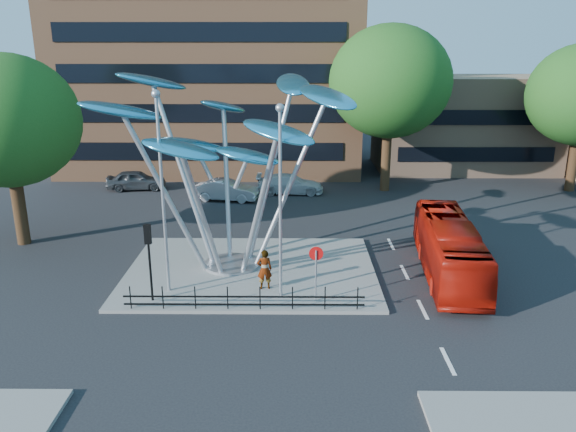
{
  "coord_description": "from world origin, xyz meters",
  "views": [
    {
      "loc": [
        1.0,
        -19.41,
        10.73
      ],
      "look_at": [
        0.81,
        4.0,
        3.49
      ],
      "focal_mm": 35.0,
      "sensor_mm": 36.0,
      "label": 1
    }
  ],
  "objects_px": {
    "no_entry_sign_island": "(316,264)",
    "parked_car_right": "(290,184)",
    "tree_left": "(7,121)",
    "street_lamp_left": "(161,177)",
    "parked_car_left": "(136,180)",
    "leaf_sculpture": "(227,129)",
    "tree_right": "(390,82)",
    "parked_car_mid": "(226,190)",
    "pedestrian": "(265,269)",
    "street_lamp_right": "(280,186)",
    "red_bus": "(449,248)",
    "traffic_light_island": "(149,246)"
  },
  "relations": [
    {
      "from": "parked_car_left",
      "to": "parked_car_right",
      "type": "distance_m",
      "value": 11.75
    },
    {
      "from": "tree_right",
      "to": "traffic_light_island",
      "type": "bearing_deg",
      "value": -123.69
    },
    {
      "from": "traffic_light_island",
      "to": "no_entry_sign_island",
      "type": "bearing_deg",
      "value": 0.13
    },
    {
      "from": "tree_left",
      "to": "parked_car_mid",
      "type": "relative_size",
      "value": 2.3
    },
    {
      "from": "tree_right",
      "to": "street_lamp_left",
      "type": "xyz_separation_m",
      "value": [
        -12.5,
        -18.5,
        -2.68
      ]
    },
    {
      "from": "no_entry_sign_island",
      "to": "red_bus",
      "type": "bearing_deg",
      "value": 26.99
    },
    {
      "from": "street_lamp_left",
      "to": "traffic_light_island",
      "type": "xyz_separation_m",
      "value": [
        -0.5,
        -1.0,
        -2.74
      ]
    },
    {
      "from": "no_entry_sign_island",
      "to": "red_bus",
      "type": "xyz_separation_m",
      "value": [
        6.5,
        3.31,
        -0.48
      ]
    },
    {
      "from": "tree_right",
      "to": "street_lamp_right",
      "type": "distance_m",
      "value": 20.64
    },
    {
      "from": "pedestrian",
      "to": "no_entry_sign_island",
      "type": "bearing_deg",
      "value": 144.12
    },
    {
      "from": "no_entry_sign_island",
      "to": "pedestrian",
      "type": "height_order",
      "value": "no_entry_sign_island"
    },
    {
      "from": "red_bus",
      "to": "parked_car_mid",
      "type": "xyz_separation_m",
      "value": [
        -12.19,
        13.23,
        -0.59
      ]
    },
    {
      "from": "red_bus",
      "to": "pedestrian",
      "type": "relative_size",
      "value": 5.2
    },
    {
      "from": "red_bus",
      "to": "parked_car_left",
      "type": "bearing_deg",
      "value": 145.79
    },
    {
      "from": "tree_left",
      "to": "street_lamp_left",
      "type": "relative_size",
      "value": 1.17
    },
    {
      "from": "leaf_sculpture",
      "to": "parked_car_left",
      "type": "xyz_separation_m",
      "value": [
        -8.82,
        15.33,
        -6.12
      ]
    },
    {
      "from": "pedestrian",
      "to": "parked_car_left",
      "type": "height_order",
      "value": "pedestrian"
    },
    {
      "from": "no_entry_sign_island",
      "to": "parked_car_right",
      "type": "relative_size",
      "value": 0.5
    },
    {
      "from": "street_lamp_left",
      "to": "street_lamp_right",
      "type": "bearing_deg",
      "value": -5.71
    },
    {
      "from": "street_lamp_left",
      "to": "parked_car_mid",
      "type": "relative_size",
      "value": 1.96
    },
    {
      "from": "street_lamp_left",
      "to": "traffic_light_island",
      "type": "distance_m",
      "value": 2.96
    },
    {
      "from": "tree_left",
      "to": "street_lamp_left",
      "type": "height_order",
      "value": "tree_left"
    },
    {
      "from": "street_lamp_left",
      "to": "parked_car_right",
      "type": "relative_size",
      "value": 1.79
    },
    {
      "from": "leaf_sculpture",
      "to": "street_lamp_right",
      "type": "bearing_deg",
      "value": -55.09
    },
    {
      "from": "traffic_light_island",
      "to": "pedestrian",
      "type": "bearing_deg",
      "value": 14.71
    },
    {
      "from": "tree_right",
      "to": "street_lamp_left",
      "type": "distance_m",
      "value": 22.49
    },
    {
      "from": "tree_right",
      "to": "no_entry_sign_island",
      "type": "height_order",
      "value": "tree_right"
    },
    {
      "from": "parked_car_left",
      "to": "red_bus",
      "type": "bearing_deg",
      "value": -136.7
    },
    {
      "from": "red_bus",
      "to": "parked_car_left",
      "type": "xyz_separation_m",
      "value": [
        -19.39,
        16.18,
        -0.59
      ]
    },
    {
      "from": "street_lamp_right",
      "to": "parked_car_right",
      "type": "distance_m",
      "value": 18.55
    },
    {
      "from": "no_entry_sign_island",
      "to": "parked_car_left",
      "type": "distance_m",
      "value": 23.39
    },
    {
      "from": "tree_left",
      "to": "parked_car_left",
      "type": "height_order",
      "value": "tree_left"
    },
    {
      "from": "tree_left",
      "to": "street_lamp_right",
      "type": "bearing_deg",
      "value": -25.77
    },
    {
      "from": "tree_right",
      "to": "parked_car_mid",
      "type": "bearing_deg",
      "value": -165.85
    },
    {
      "from": "parked_car_mid",
      "to": "leaf_sculpture",
      "type": "bearing_deg",
      "value": -163.64
    },
    {
      "from": "red_bus",
      "to": "parked_car_right",
      "type": "xyz_separation_m",
      "value": [
        -7.69,
        15.19,
        -0.62
      ]
    },
    {
      "from": "street_lamp_right",
      "to": "parked_car_mid",
      "type": "distance_m",
      "value": 17.15
    },
    {
      "from": "parked_car_mid",
      "to": "parked_car_right",
      "type": "bearing_deg",
      "value": -57.49
    },
    {
      "from": "red_bus",
      "to": "pedestrian",
      "type": "bearing_deg",
      "value": -160.99
    },
    {
      "from": "traffic_light_island",
      "to": "street_lamp_left",
      "type": "bearing_deg",
      "value": 63.43
    },
    {
      "from": "leaf_sculpture",
      "to": "red_bus",
      "type": "bearing_deg",
      "value": -4.62
    },
    {
      "from": "pedestrian",
      "to": "tree_right",
      "type": "bearing_deg",
      "value": -121.26
    },
    {
      "from": "no_entry_sign_island",
      "to": "pedestrian",
      "type": "distance_m",
      "value": 2.66
    },
    {
      "from": "tree_right",
      "to": "leaf_sculpture",
      "type": "xyz_separation_m",
      "value": [
        -10.07,
        -15.32,
        -1.16
      ]
    },
    {
      "from": "tree_right",
      "to": "parked_car_right",
      "type": "bearing_deg",
      "value": -172.24
    },
    {
      "from": "parked_car_mid",
      "to": "traffic_light_island",
      "type": "bearing_deg",
      "value": -175.63
    },
    {
      "from": "traffic_light_island",
      "to": "parked_car_mid",
      "type": "distance_m",
      "value": 16.71
    },
    {
      "from": "tree_left",
      "to": "leaf_sculpture",
      "type": "bearing_deg",
      "value": -15.55
    },
    {
      "from": "pedestrian",
      "to": "tree_left",
      "type": "bearing_deg",
      "value": -31.39
    },
    {
      "from": "tree_right",
      "to": "street_lamp_right",
      "type": "height_order",
      "value": "tree_right"
    }
  ]
}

